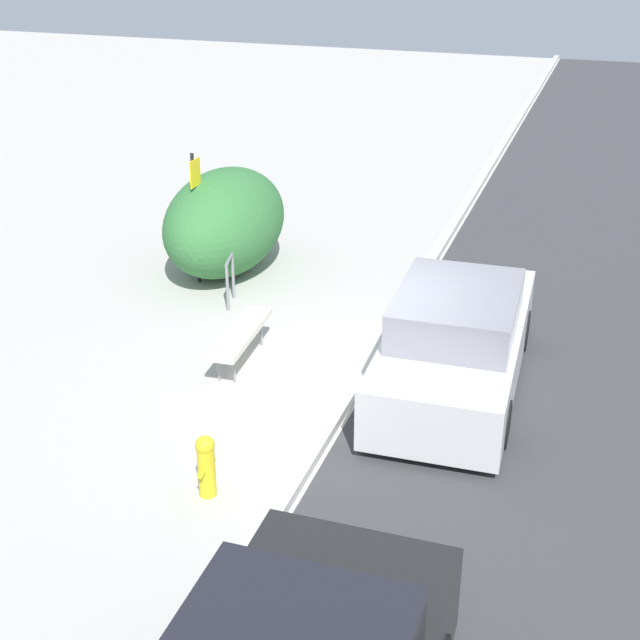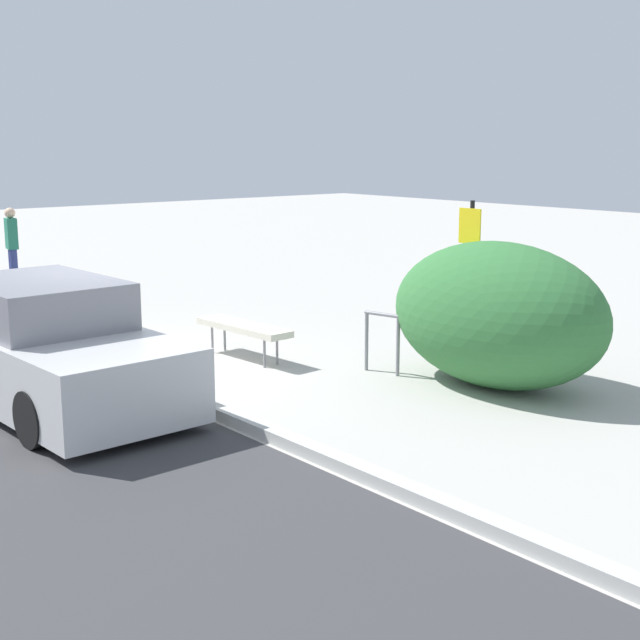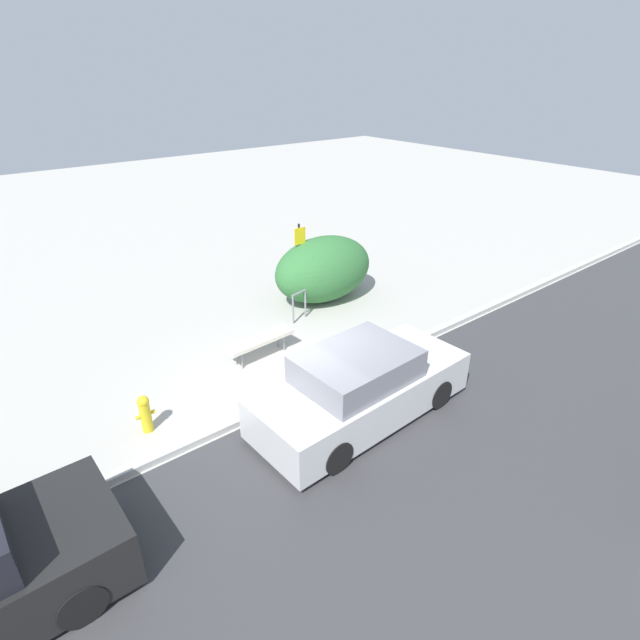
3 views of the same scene
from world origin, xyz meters
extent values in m
plane|color=#ADAAA3|center=(0.00, 0.00, 0.00)|extent=(60.00, 60.00, 0.00)
cube|color=#38383A|center=(0.00, -5.15, 0.00)|extent=(60.00, 10.00, 0.01)
cube|color=#B7B7B2|center=(0.00, 0.00, 0.07)|extent=(60.00, 0.20, 0.13)
cylinder|color=gray|center=(-0.24, 1.63, 0.21)|extent=(0.04, 0.04, 0.41)
cylinder|color=gray|center=(0.95, 1.72, 0.21)|extent=(0.04, 0.04, 0.41)
cylinder|color=gray|center=(-0.26, 1.86, 0.21)|extent=(0.04, 0.04, 0.41)
cylinder|color=gray|center=(0.93, 1.94, 0.21)|extent=(0.04, 0.04, 0.41)
cube|color=beige|center=(0.35, 1.79, 0.46)|extent=(1.73, 0.53, 0.09)
cylinder|color=gray|center=(1.94, 2.70, 0.40)|extent=(0.05, 0.05, 0.80)
cylinder|color=gray|center=(2.42, 2.82, 0.40)|extent=(0.05, 0.05, 0.80)
cylinder|color=gray|center=(2.18, 2.76, 0.80)|extent=(0.55, 0.18, 0.05)
cylinder|color=black|center=(2.88, 3.68, 1.15)|extent=(0.06, 0.06, 2.30)
cube|color=yellow|center=(2.88, 3.64, 1.97)|extent=(0.36, 0.02, 0.46)
cylinder|color=gold|center=(-2.72, 0.88, 0.30)|extent=(0.20, 0.20, 0.60)
sphere|color=gold|center=(-2.72, 0.88, 0.66)|extent=(0.22, 0.22, 0.22)
cylinder|color=gold|center=(-2.86, 0.88, 0.36)|extent=(0.08, 0.07, 0.07)
cylinder|color=gold|center=(-2.58, 0.88, 0.36)|extent=(0.08, 0.07, 0.07)
ellipsoid|color=#337038|center=(3.55, 3.44, 0.92)|extent=(3.07, 1.91, 1.84)
cylinder|color=black|center=(2.05, -0.42, 0.30)|extent=(0.61, 0.20, 0.60)
cylinder|color=black|center=(2.10, -2.00, 0.30)|extent=(0.61, 0.20, 0.60)
cylinder|color=black|center=(-0.68, -0.52, 0.30)|extent=(0.61, 0.20, 0.60)
cylinder|color=black|center=(-0.62, -2.10, 0.30)|extent=(0.61, 0.20, 0.60)
cube|color=silver|center=(0.71, -1.26, 0.52)|extent=(4.46, 1.87, 0.80)
cube|color=gray|center=(0.54, -1.27, 1.18)|extent=(2.16, 1.62, 0.56)
cylinder|color=black|center=(-4.69, -0.46, 0.30)|extent=(0.60, 0.19, 0.60)
cylinder|color=black|center=(-4.67, -2.12, 0.30)|extent=(0.60, 0.19, 0.60)
camera|label=1|loc=(-10.13, -2.97, 6.08)|focal=50.00mm
camera|label=2|loc=(10.60, -5.23, 3.05)|focal=50.00mm
camera|label=3|loc=(-4.77, -6.88, 6.10)|focal=28.00mm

